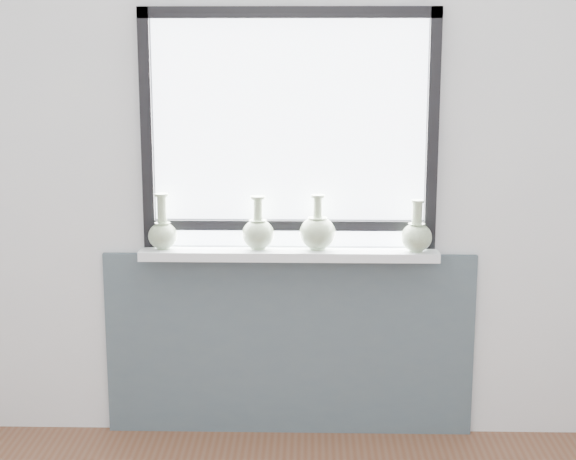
{
  "coord_description": "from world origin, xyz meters",
  "views": [
    {
      "loc": [
        0.09,
        -2.1,
        1.78
      ],
      "look_at": [
        0.0,
        1.55,
        1.02
      ],
      "focal_mm": 55.0,
      "sensor_mm": 36.0,
      "label": 1
    }
  ],
  "objects_px": {
    "vase_a": "(163,232)",
    "vase_c": "(318,231)",
    "windowsill": "(289,254)",
    "vase_b": "(258,232)",
    "vase_d": "(416,235)"
  },
  "relations": [
    {
      "from": "vase_a",
      "to": "vase_b",
      "type": "distance_m",
      "value": 0.42
    },
    {
      "from": "vase_a",
      "to": "vase_c",
      "type": "distance_m",
      "value": 0.69
    },
    {
      "from": "vase_c",
      "to": "vase_d",
      "type": "distance_m",
      "value": 0.43
    },
    {
      "from": "windowsill",
      "to": "vase_a",
      "type": "distance_m",
      "value": 0.57
    },
    {
      "from": "vase_b",
      "to": "vase_d",
      "type": "height_order",
      "value": "vase_b"
    },
    {
      "from": "vase_c",
      "to": "vase_d",
      "type": "height_order",
      "value": "vase_c"
    },
    {
      "from": "windowsill",
      "to": "vase_a",
      "type": "xyz_separation_m",
      "value": [
        -0.56,
        -0.01,
        0.1
      ]
    },
    {
      "from": "vase_b",
      "to": "vase_d",
      "type": "bearing_deg",
      "value": -2.62
    },
    {
      "from": "vase_c",
      "to": "vase_d",
      "type": "xyz_separation_m",
      "value": [
        0.43,
        -0.03,
        -0.01
      ]
    },
    {
      "from": "windowsill",
      "to": "vase_a",
      "type": "relative_size",
      "value": 5.29
    },
    {
      "from": "vase_b",
      "to": "vase_c",
      "type": "height_order",
      "value": "vase_c"
    },
    {
      "from": "vase_b",
      "to": "windowsill",
      "type": "bearing_deg",
      "value": -1.04
    },
    {
      "from": "vase_b",
      "to": "vase_d",
      "type": "xyz_separation_m",
      "value": [
        0.7,
        -0.03,
        -0.0
      ]
    },
    {
      "from": "vase_a",
      "to": "vase_c",
      "type": "xyz_separation_m",
      "value": [
        0.69,
        0.01,
        0.01
      ]
    },
    {
      "from": "vase_c",
      "to": "vase_d",
      "type": "bearing_deg",
      "value": -4.2
    }
  ]
}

